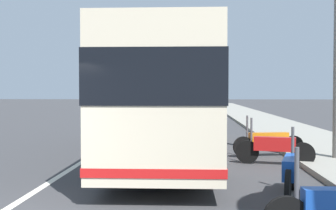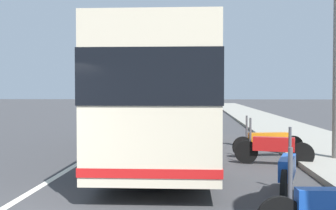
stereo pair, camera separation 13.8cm
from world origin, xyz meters
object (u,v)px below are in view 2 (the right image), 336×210
Objects in this scene: car_side_street at (152,101)px; car_behind_bus at (185,104)px; car_far_distant at (186,103)px; coach_bus at (169,95)px; motorcycle_by_tree at (273,147)px; motorcycle_angled at (268,141)px; car_ahead_same_lane at (176,112)px; motorcycle_mid_row at (287,173)px.

car_behind_bus is at bearing 15.83° from car_side_street.
car_side_street reaches higher than car_far_distant.
motorcycle_by_tree is (-1.59, -2.95, -1.42)m from coach_bus.
car_behind_bus reaches higher than motorcycle_angled.
car_side_street is at bearing 18.58° from car_behind_bus.
car_ahead_same_lane reaches higher than car_side_street.
car_side_street is (33.80, 5.11, -0.03)m from car_ahead_same_lane.
car_side_street is (52.20, 8.12, 0.21)m from motorcycle_mid_row.
motorcycle_by_tree is at bearing -178.56° from car_far_distant.
coach_bus is 3.37m from motorcycle_angled.
car_side_street is (11.32, 5.14, 0.02)m from car_far_distant.
coach_bus is 2.55× the size of car_ahead_same_lane.
motorcycle_by_tree is 0.93× the size of motorcycle_angled.
motorcycle_by_tree is at bearing 7.52° from car_side_street.
coach_bus is at bearing -179.02° from car_behind_bus.
car_far_distant is (35.79, 3.48, 0.20)m from motorcycle_angled.
motorcycle_mid_row is at bearing 6.42° from car_side_street.
car_far_distant is (40.88, 2.99, 0.19)m from motorcycle_mid_row.
motorcycle_angled is 35.96m from car_far_distant.
car_behind_bus is at bearing -0.15° from coach_bus.
car_ahead_same_lane is (13.19, 0.45, -1.16)m from coach_bus.
motorcycle_mid_row is 0.94× the size of motorcycle_angled.
motorcycle_mid_row is (-5.21, -2.56, -1.41)m from coach_bus.
car_ahead_same_lane reaches higher than car_behind_bus.
coach_bus is at bearing 42.36° from motorcycle_mid_row.
motorcycle_by_tree reaches higher than motorcycle_angled.
coach_bus reaches higher than car_behind_bus.
coach_bus is at bearing -15.08° from motorcycle_angled.
motorcycle_angled is 0.54× the size of car_far_distant.
car_side_street is at bearing -92.56° from motorcycle_angled.
motorcycle_by_tree is 0.53× the size of car_behind_bus.
coach_bus reaches higher than car_far_distant.
car_ahead_same_lane is 1.23× the size of car_behind_bus.
car_behind_bus reaches higher than car_far_distant.
car_ahead_same_lane reaches higher than car_far_distant.
motorcycle_by_tree is 32.96m from car_behind_bus.
car_ahead_same_lane is (13.30, 3.50, 0.26)m from motorcycle_angled.
motorcycle_angled is 0.46× the size of car_ahead_same_lane.
car_behind_bus is at bearing -70.09° from motorcycle_by_tree.
car_ahead_same_lane is 34.19m from car_side_street.
car_side_street is at bearing 5.94° from coach_bus.
motorcycle_mid_row reaches higher than motorcycle_by_tree.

